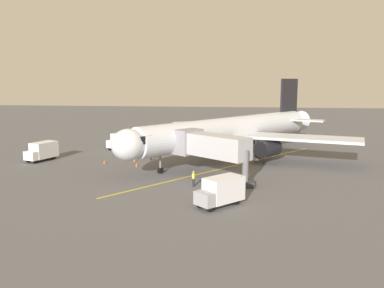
{
  "coord_description": "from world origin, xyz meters",
  "views": [
    {
      "loc": [
        -1.35,
        57.96,
        11.29
      ],
      "look_at": [
        5.0,
        7.09,
        3.0
      ],
      "focal_mm": 37.13,
      "sensor_mm": 36.0,
      "label": 1
    }
  ],
  "objects_px": {
    "box_truck_near_nose": "(42,151)",
    "box_truck_rear_apron": "(121,141)",
    "jet_bridge": "(207,146)",
    "tug_portside": "(248,140)",
    "box_truck_starboard_side": "(220,191)",
    "safety_cone_nose_left": "(104,162)",
    "safety_cone_wing_port": "(135,160)",
    "ground_crew_marshaller": "(193,178)",
    "airplane": "(232,131)",
    "ground_crew_wing_walker": "(151,154)",
    "safety_cone_nose_right": "(137,165)",
    "ground_crew_loader": "(273,147)"
  },
  "relations": [
    {
      "from": "jet_bridge",
      "to": "safety_cone_nose_right",
      "type": "xyz_separation_m",
      "value": [
        9.64,
        -4.58,
        -3.49
      ]
    },
    {
      "from": "box_truck_starboard_side",
      "to": "safety_cone_wing_port",
      "type": "relative_size",
      "value": 8.51
    },
    {
      "from": "safety_cone_nose_left",
      "to": "tug_portside",
      "type": "bearing_deg",
      "value": -135.68
    },
    {
      "from": "ground_crew_marshaller",
      "to": "box_truck_starboard_side",
      "type": "distance_m",
      "value": 7.06
    },
    {
      "from": "tug_portside",
      "to": "box_truck_rear_apron",
      "type": "distance_m",
      "value": 22.4
    },
    {
      "from": "ground_crew_marshaller",
      "to": "tug_portside",
      "type": "height_order",
      "value": "ground_crew_marshaller"
    },
    {
      "from": "ground_crew_marshaller",
      "to": "ground_crew_loader",
      "type": "relative_size",
      "value": 1.0
    },
    {
      "from": "box_truck_starboard_side",
      "to": "safety_cone_nose_left",
      "type": "distance_m",
      "value": 23.54
    },
    {
      "from": "safety_cone_nose_left",
      "to": "ground_crew_wing_walker",
      "type": "bearing_deg",
      "value": -153.63
    },
    {
      "from": "ground_crew_loader",
      "to": "box_truck_starboard_side",
      "type": "xyz_separation_m",
      "value": [
        6.69,
        27.4,
        0.5
      ]
    },
    {
      "from": "jet_bridge",
      "to": "safety_cone_wing_port",
      "type": "xyz_separation_m",
      "value": [
        10.8,
        -7.8,
        -3.49
      ]
    },
    {
      "from": "box_truck_starboard_side",
      "to": "safety_cone_wing_port",
      "type": "bearing_deg",
      "value": -54.72
    },
    {
      "from": "ground_crew_loader",
      "to": "safety_cone_nose_right",
      "type": "distance_m",
      "value": 22.22
    },
    {
      "from": "box_truck_near_nose",
      "to": "box_truck_rear_apron",
      "type": "distance_m",
      "value": 13.56
    },
    {
      "from": "ground_crew_marshaller",
      "to": "safety_cone_nose_left",
      "type": "xyz_separation_m",
      "value": [
        13.52,
        -10.27,
        -0.61
      ]
    },
    {
      "from": "safety_cone_nose_right",
      "to": "ground_crew_loader",
      "type": "bearing_deg",
      "value": -146.45
    },
    {
      "from": "tug_portside",
      "to": "box_truck_rear_apron",
      "type": "height_order",
      "value": "box_truck_rear_apron"
    },
    {
      "from": "box_truck_near_nose",
      "to": "box_truck_starboard_side",
      "type": "relative_size",
      "value": 1.07
    },
    {
      "from": "box_truck_near_nose",
      "to": "tug_portside",
      "type": "xyz_separation_m",
      "value": [
        -29.17,
        -18.62,
        -0.68
      ]
    },
    {
      "from": "box_truck_starboard_side",
      "to": "ground_crew_marshaller",
      "type": "bearing_deg",
      "value": -62.98
    },
    {
      "from": "tug_portside",
      "to": "box_truck_rear_apron",
      "type": "xyz_separation_m",
      "value": [
        20.99,
        7.81,
        0.68
      ]
    },
    {
      "from": "jet_bridge",
      "to": "ground_crew_loader",
      "type": "distance_m",
      "value": 19.26
    },
    {
      "from": "airplane",
      "to": "box_truck_near_nose",
      "type": "bearing_deg",
      "value": 11.71
    },
    {
      "from": "box_truck_rear_apron",
      "to": "safety_cone_nose_right",
      "type": "xyz_separation_m",
      "value": [
        -6.08,
        12.95,
        -1.11
      ]
    },
    {
      "from": "box_truck_near_nose",
      "to": "box_truck_rear_apron",
      "type": "relative_size",
      "value": 1.01
    },
    {
      "from": "ground_crew_loader",
      "to": "tug_portside",
      "type": "relative_size",
      "value": 0.63
    },
    {
      "from": "jet_bridge",
      "to": "ground_crew_wing_walker",
      "type": "height_order",
      "value": "jet_bridge"
    },
    {
      "from": "box_truck_starboard_side",
      "to": "box_truck_rear_apron",
      "type": "distance_m",
      "value": 33.3
    },
    {
      "from": "airplane",
      "to": "safety_cone_wing_port",
      "type": "xyz_separation_m",
      "value": [
        13.44,
        4.41,
        -3.73
      ]
    },
    {
      "from": "ground_crew_marshaller",
      "to": "safety_cone_nose_right",
      "type": "relative_size",
      "value": 3.11
    },
    {
      "from": "tug_portside",
      "to": "box_truck_near_nose",
      "type": "bearing_deg",
      "value": 32.56
    },
    {
      "from": "safety_cone_wing_port",
      "to": "box_truck_starboard_side",
      "type": "bearing_deg",
      "value": 125.28
    },
    {
      "from": "airplane",
      "to": "tug_portside",
      "type": "height_order",
      "value": "airplane"
    },
    {
      "from": "box_truck_rear_apron",
      "to": "jet_bridge",
      "type": "bearing_deg",
      "value": 131.88
    },
    {
      "from": "jet_bridge",
      "to": "box_truck_near_nose",
      "type": "xyz_separation_m",
      "value": [
        23.9,
        -6.71,
        -2.38
      ]
    },
    {
      "from": "tug_portside",
      "to": "box_truck_starboard_side",
      "type": "distance_m",
      "value": 36.02
    },
    {
      "from": "box_truck_near_nose",
      "to": "box_truck_starboard_side",
      "type": "bearing_deg",
      "value": 146.5
    },
    {
      "from": "airplane",
      "to": "ground_crew_wing_walker",
      "type": "bearing_deg",
      "value": 16.37
    },
    {
      "from": "safety_cone_wing_port",
      "to": "safety_cone_nose_right",
      "type": "bearing_deg",
      "value": 109.81
    },
    {
      "from": "ground_crew_marshaller",
      "to": "safety_cone_wing_port",
      "type": "xyz_separation_m",
      "value": [
        9.78,
        -12.08,
        -0.61
      ]
    },
    {
      "from": "ground_crew_marshaller",
      "to": "box_truck_near_nose",
      "type": "relative_size",
      "value": 0.34
    },
    {
      "from": "ground_crew_marshaller",
      "to": "box_truck_near_nose",
      "type": "bearing_deg",
      "value": -25.65
    },
    {
      "from": "jet_bridge",
      "to": "box_truck_near_nose",
      "type": "bearing_deg",
      "value": -15.69
    },
    {
      "from": "tug_portside",
      "to": "safety_cone_wing_port",
      "type": "height_order",
      "value": "tug_portside"
    },
    {
      "from": "airplane",
      "to": "tug_portside",
      "type": "xyz_separation_m",
      "value": [
        -2.63,
        -13.12,
        -3.3
      ]
    },
    {
      "from": "airplane",
      "to": "safety_cone_nose_left",
      "type": "distance_m",
      "value": 18.64
    },
    {
      "from": "box_truck_starboard_side",
      "to": "safety_cone_nose_left",
      "type": "relative_size",
      "value": 8.51
    },
    {
      "from": "box_truck_rear_apron",
      "to": "safety_cone_nose_left",
      "type": "xyz_separation_m",
      "value": [
        -1.18,
        11.54,
        -1.11
      ]
    },
    {
      "from": "box_truck_near_nose",
      "to": "safety_cone_wing_port",
      "type": "height_order",
      "value": "box_truck_near_nose"
    },
    {
      "from": "ground_crew_wing_walker",
      "to": "safety_cone_wing_port",
      "type": "xyz_separation_m",
      "value": [
        2.07,
        1.07,
        -0.61
      ]
    }
  ]
}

